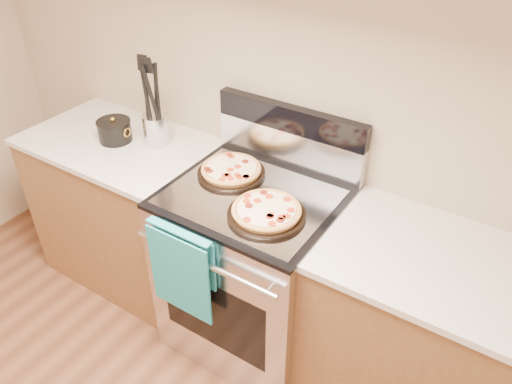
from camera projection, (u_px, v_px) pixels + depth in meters
The scene contains 17 objects.
wall_back at pixel (297, 76), 2.20m from camera, with size 4.00×4.00×0.00m, color tan.
range_body at pixel (254, 271), 2.48m from camera, with size 0.76×0.68×0.90m, color #B7B7BC.
oven_window at pixel (214, 315), 2.25m from camera, with size 0.56×0.01×0.40m, color black.
cooktop at pixel (254, 196), 2.21m from camera, with size 0.76×0.68×0.02m, color black.
backsplash_lower at pixel (289, 147), 2.37m from camera, with size 0.76×0.06×0.18m, color silver.
backsplash_upper at pixel (291, 119), 2.28m from camera, with size 0.76×0.06×0.12m, color black.
oven_handle at pixel (203, 263), 2.02m from camera, with size 0.03×0.03×0.70m, color silver.
dish_towel at pixel (183, 270), 2.13m from camera, with size 0.32×0.05×0.42m, color teal, non-canonical shape.
foil_sheet at pixel (250, 197), 2.19m from camera, with size 0.70×0.55×0.01m, color gray.
cabinet_left at pixel (130, 212), 2.90m from camera, with size 1.00×0.62×0.88m, color brown.
countertop_left at pixel (118, 143), 2.64m from camera, with size 1.02×0.64×0.03m, color #BCB4A9.
cabinet_right at pixel (432, 348), 2.11m from camera, with size 1.00×0.62×0.88m, color brown.
countertop_right at pixel (456, 270), 1.85m from camera, with size 1.02×0.64×0.03m, color #BCB4A9.
pepperoni_pizza_back at pixel (231, 170), 2.32m from camera, with size 0.31×0.31×0.04m, color #BE7A3A, non-canonical shape.
pepperoni_pizza_front at pixel (267, 212), 2.06m from camera, with size 0.32×0.32×0.04m, color #BE7A3A, non-canonical shape.
utensil_crock at pixel (156, 130), 2.56m from camera, with size 0.13×0.13×0.16m, color silver.
saucepan at pixel (115, 132), 2.60m from camera, with size 0.17×0.17×0.10m, color black.
Camera 1 is at (0.99, 0.14, 2.19)m, focal length 35.00 mm.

